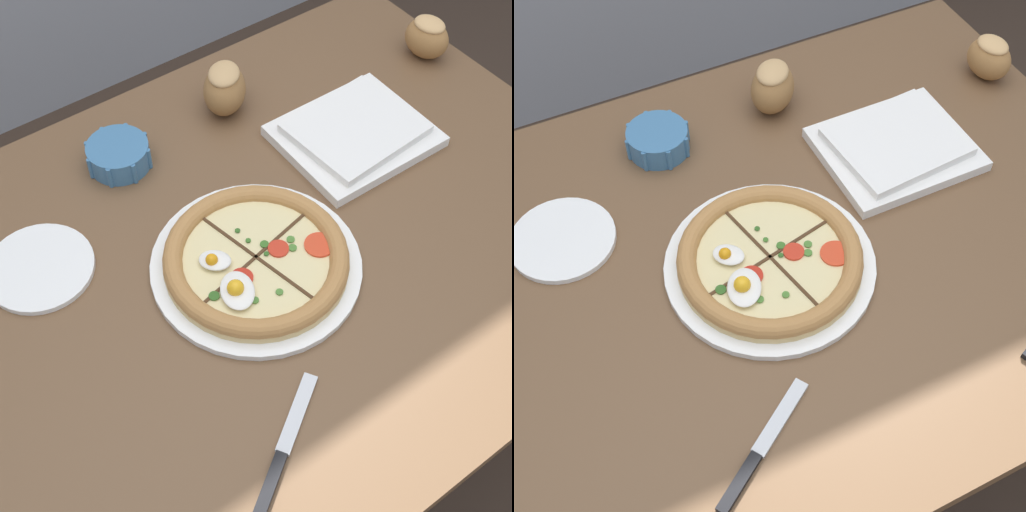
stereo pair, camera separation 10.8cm
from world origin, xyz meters
The scene contains 9 objects.
ground_plane centered at (0.00, 0.00, 0.00)m, with size 12.00×12.00×0.00m, color #3D2D23.
dining_table centered at (0.00, 0.00, 0.63)m, with size 1.15×0.90×0.74m.
pizza centered at (-0.07, -0.03, 0.76)m, with size 0.33×0.33×0.06m.
ramekin_bowl centered at (-0.14, 0.29, 0.76)m, with size 0.12×0.12×0.04m.
napkin_folded centered at (0.23, 0.10, 0.76)m, with size 0.26×0.22×0.04m.
bread_piece_near centered at (0.09, 0.30, 0.79)m, with size 0.13×0.13×0.09m.
bread_piece_mid centered at (0.50, 0.20, 0.78)m, with size 0.08×0.10×0.08m.
knife_main centered at (-0.21, -0.28, 0.75)m, with size 0.18×0.13×0.01m.
side_saucer centered at (-0.35, 0.17, 0.75)m, with size 0.17×0.17×0.01m.
Camera 2 is at (-0.36, -0.61, 1.64)m, focal length 50.00 mm.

